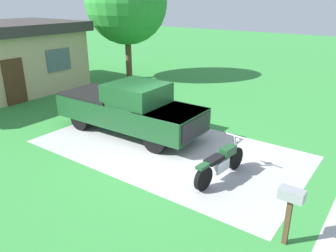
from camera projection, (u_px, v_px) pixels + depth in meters
name	position (u px, v px, depth m)	size (l,w,h in m)	color
ground_plane	(168.00, 149.00, 10.99)	(80.00, 80.00, 0.00)	#34893B
driveway_pad	(168.00, 149.00, 10.99)	(4.79, 8.68, 0.01)	#AAAAAA
motorcycle	(221.00, 163.00, 9.04)	(2.21, 0.70, 1.09)	black
pickup_truck	(128.00, 107.00, 12.04)	(2.12, 5.67, 1.90)	black
mailbox	(291.00, 202.00, 6.43)	(0.26, 0.48, 1.26)	#4C3823
shade_tree	(126.00, 3.00, 18.98)	(4.70, 4.70, 6.75)	brown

